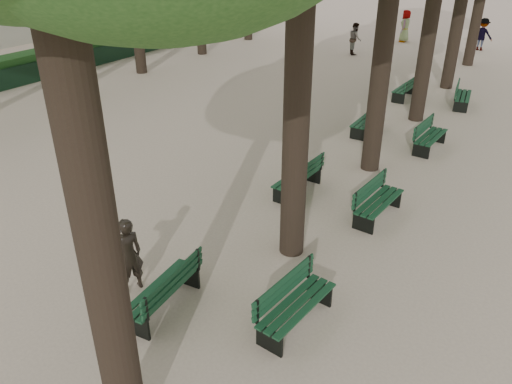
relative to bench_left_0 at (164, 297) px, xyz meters
The scene contains 15 objects.
ground 0.47m from the bench_left_0, 162.65° to the right, with size 120.00×120.00×0.00m, color #C6AE96.
bench_left_0 is the anchor object (origin of this frame).
bench_left_1 5.41m from the bench_left_0, 90.00° to the left, with size 0.69×1.83×0.92m.
bench_left_2 10.63m from the bench_left_0, 90.00° to the left, with size 0.58×1.80×0.92m.
bench_left_3 15.27m from the bench_left_0, 90.00° to the left, with size 0.66×1.83×0.92m.
bench_right_0 2.43m from the bench_left_0, 20.91° to the left, with size 0.78×1.86×0.92m.
bench_right_1 5.69m from the bench_left_0, 66.53° to the left, with size 0.75×1.85×0.92m.
bench_right_2 10.47m from the bench_left_0, 77.50° to the left, with size 0.71×1.84×0.92m.
bench_right_3 15.53m from the bench_left_0, 81.61° to the left, with size 0.79×1.86×0.92m.
man_with_map 1.06m from the bench_left_0, behind, with size 0.70×0.70×1.57m.
pedestrian_d 27.53m from the bench_left_0, 97.40° to the left, with size 0.94×0.38×1.91m, color #262628.
pedestrian_b 27.10m from the bench_left_0, 87.82° to the left, with size 1.16×0.36×1.80m, color #262628.
pedestrian_a 22.77m from the bench_left_0, 102.44° to the left, with size 0.84×0.34×1.72m, color #262628.
fence 18.83m from the bench_left_0, 144.69° to the left, with size 0.08×42.00×0.90m, color black.
hedge 19.41m from the bench_left_0, 145.88° to the left, with size 1.20×42.00×1.20m, color #1A4919.
Camera 1 is at (5.51, -5.16, 6.18)m, focal length 35.00 mm.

